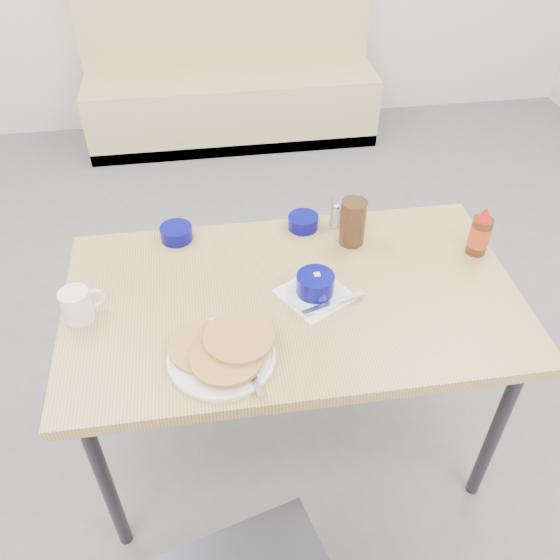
{
  "coord_description": "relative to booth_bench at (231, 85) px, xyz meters",
  "views": [
    {
      "loc": [
        -0.24,
        -1.06,
        2.01
      ],
      "look_at": [
        -0.04,
        0.26,
        0.82
      ],
      "focal_mm": 38.0,
      "sensor_mm": 36.0,
      "label": 1
    }
  ],
  "objects": [
    {
      "name": "condiment_caddy",
      "position": [
        0.23,
        -2.2,
        0.45
      ],
      "size": [
        0.09,
        0.07,
        0.1
      ],
      "rotation": [
        0.0,
        0.0,
        -0.23
      ],
      "color": "silver",
      "rests_on": "dining_table"
    },
    {
      "name": "ground",
      "position": [
        0.0,
        -2.78,
        -0.35
      ],
      "size": [
        6.0,
        6.0,
        0.0
      ],
      "primitive_type": "plane",
      "color": "slate",
      "rests_on": "ground"
    },
    {
      "name": "pancake_plate",
      "position": [
        -0.23,
        -2.75,
        0.43
      ],
      "size": [
        0.3,
        0.31,
        0.05
      ],
      "rotation": [
        0.0,
        0.0,
        -0.13
      ],
      "color": "white",
      "rests_on": "dining_table"
    },
    {
      "name": "coffee_mug",
      "position": [
        -0.64,
        -2.53,
        0.46
      ],
      "size": [
        0.13,
        0.09,
        0.1
      ],
      "rotation": [
        0.0,
        0.0,
        0.37
      ],
      "color": "white",
      "rests_on": "dining_table"
    },
    {
      "name": "sugar_wrapper",
      "position": [
        -0.3,
        -2.69,
        0.41
      ],
      "size": [
        0.05,
        0.04,
        0.0
      ],
      "primitive_type": "cube",
      "rotation": [
        0.0,
        0.0,
        0.53
      ],
      "color": "#EF4F68",
      "rests_on": "dining_table"
    },
    {
      "name": "grits_setting",
      "position": [
        0.07,
        -2.54,
        0.44
      ],
      "size": [
        0.28,
        0.26,
        0.08
      ],
      "rotation": [
        0.0,
        0.0,
        0.51
      ],
      "color": "white",
      "rests_on": "dining_table"
    },
    {
      "name": "syrup_bottle",
      "position": [
        0.64,
        -2.41,
        0.49
      ],
      "size": [
        0.07,
        0.07,
        0.18
      ],
      "rotation": [
        0.0,
        0.0,
        0.13
      ],
      "color": "#47230F",
      "rests_on": "dining_table"
    },
    {
      "name": "booth_bench",
      "position": [
        0.0,
        0.0,
        0.0
      ],
      "size": [
        1.9,
        0.56,
        1.22
      ],
      "color": "tan",
      "rests_on": "ground"
    },
    {
      "name": "butter_bowl",
      "position": [
        0.09,
        -2.19,
        0.43
      ],
      "size": [
        0.11,
        0.11,
        0.05
      ],
      "rotation": [
        0.0,
        0.0,
        0.27
      ],
      "color": "#040564",
      "rests_on": "dining_table"
    },
    {
      "name": "dining_table",
      "position": [
        0.0,
        -2.53,
        0.35
      ],
      "size": [
        1.4,
        0.8,
        0.76
      ],
      "color": "tan",
      "rests_on": "ground"
    },
    {
      "name": "creamer_bowl",
      "position": [
        -0.35,
        -2.19,
        0.43
      ],
      "size": [
        0.11,
        0.11,
        0.05
      ],
      "rotation": [
        0.0,
        0.0,
        -0.34
      ],
      "color": "#040564",
      "rests_on": "dining_table"
    },
    {
      "name": "amber_tumbler",
      "position": [
        0.24,
        -2.3,
        0.49
      ],
      "size": [
        0.11,
        0.11,
        0.16
      ],
      "primitive_type": "cylinder",
      "rotation": [
        0.0,
        0.0,
        0.28
      ],
      "color": "#392212",
      "rests_on": "dining_table"
    }
  ]
}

